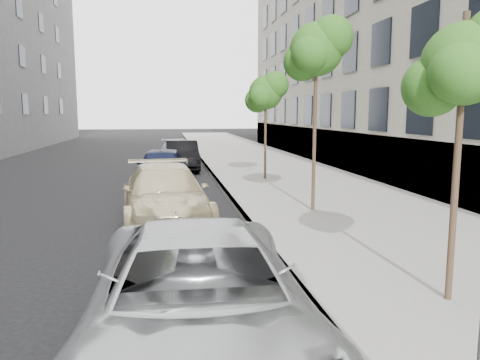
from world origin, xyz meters
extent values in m
cube|color=gray|center=(4.30, 24.00, 0.07)|extent=(6.40, 72.00, 0.14)
cube|color=#9E9B93|center=(1.18, 24.00, 0.07)|extent=(0.15, 72.00, 0.14)
cylinder|color=#38281C|center=(3.20, 1.50, 2.20)|extent=(0.10, 0.10, 4.11)
sphere|color=#185B17|center=(3.20, 1.50, 3.55)|extent=(1.15, 1.15, 1.15)
sphere|color=#185B17|center=(2.90, 1.75, 3.25)|extent=(0.86, 0.86, 0.86)
cylinder|color=#38281C|center=(3.20, 8.00, 2.71)|extent=(0.10, 0.10, 5.14)
sphere|color=#185B17|center=(3.20, 8.00, 4.58)|extent=(1.45, 1.45, 1.45)
sphere|color=#185B17|center=(3.55, 7.80, 4.88)|extent=(1.16, 1.16, 1.16)
sphere|color=#185B17|center=(2.90, 8.25, 4.28)|extent=(1.09, 1.09, 1.09)
cylinder|color=#38281C|center=(3.20, 14.50, 2.27)|extent=(0.10, 0.10, 4.25)
sphere|color=#185B17|center=(3.20, 14.50, 3.69)|extent=(1.39, 1.39, 1.39)
sphere|color=#185B17|center=(3.55, 14.30, 3.99)|extent=(1.11, 1.11, 1.11)
sphere|color=#185B17|center=(2.90, 14.75, 3.39)|extent=(1.04, 1.04, 1.04)
imported|color=silver|center=(-0.57, 0.53, 0.76)|extent=(2.63, 5.53, 1.52)
imported|color=beige|center=(-0.95, 7.59, 0.76)|extent=(2.54, 5.38, 1.52)
imported|color=black|center=(-1.08, 14.00, 0.76)|extent=(2.12, 4.58, 1.52)
imported|color=black|center=(-0.10, 19.08, 0.74)|extent=(1.60, 4.50, 1.48)
imported|color=#A2A5AA|center=(-0.20, 24.15, 0.62)|extent=(2.21, 4.47, 1.25)
camera|label=1|loc=(-0.90, -4.56, 2.89)|focal=35.00mm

